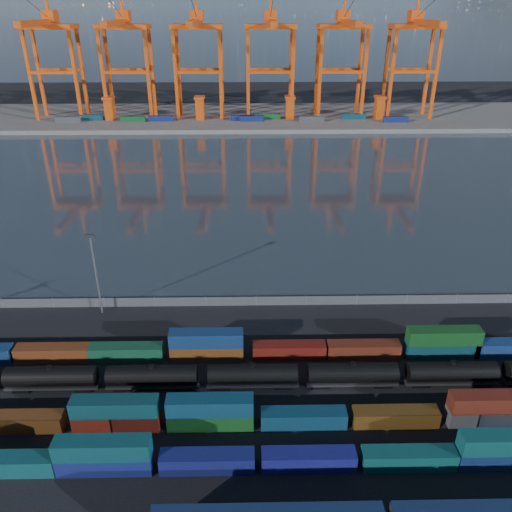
{
  "coord_description": "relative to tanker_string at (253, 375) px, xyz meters",
  "views": [
    {
      "loc": [
        -1.54,
        -56.13,
        53.44
      ],
      "look_at": [
        0.0,
        30.0,
        10.0
      ],
      "focal_mm": 35.0,
      "sensor_mm": 36.0,
      "label": 1
    }
  ],
  "objects": [
    {
      "name": "gantry_cranes",
      "position": [
        -6.53,
        198.86,
        37.06
      ],
      "size": [
        199.64,
        47.31,
        64.07
      ],
      "color": "#DF4B0F",
      "rests_on": "ground"
    },
    {
      "name": "container_row_north",
      "position": [
        7.85,
        7.26,
        -0.4
      ],
      "size": [
        128.22,
        2.5,
        5.32
      ],
      "color": "navy",
      "rests_on": "ground"
    },
    {
      "name": "harbor_water",
      "position": [
        0.97,
        100.56,
        -2.2
      ],
      "size": [
        700.0,
        700.0,
        0.0
      ],
      "primitive_type": "plane",
      "color": "#28333A",
      "rests_on": "ground"
    },
    {
      "name": "ground",
      "position": [
        0.97,
        -4.44,
        -2.21
      ],
      "size": [
        700.0,
        700.0,
        0.0
      ],
      "primitive_type": "plane",
      "color": "black",
      "rests_on": "ground"
    },
    {
      "name": "yard_light_mast",
      "position": [
        -29.03,
        21.56,
        7.09
      ],
      "size": [
        1.6,
        0.4,
        16.6
      ],
      "color": "slate",
      "rests_on": "ground"
    },
    {
      "name": "container_row_mid",
      "position": [
        13.35,
        -8.2,
        -0.16
      ],
      "size": [
        128.93,
        2.45,
        5.23
      ],
      "color": "#101353",
      "rests_on": "ground"
    },
    {
      "name": "quay_containers",
      "position": [
        -10.03,
        191.02,
        1.09
      ],
      "size": [
        172.58,
        10.99,
        2.6
      ],
      "color": "navy",
      "rests_on": "far_quay"
    },
    {
      "name": "tanker_string",
      "position": [
        0.0,
        0.0,
        0.0
      ],
      "size": [
        107.34,
        3.08,
        4.41
      ],
      "color": "black",
      "rests_on": "ground"
    },
    {
      "name": "straddle_carriers",
      "position": [
        -1.53,
        195.56,
        5.61
      ],
      "size": [
        140.0,
        7.0,
        11.1
      ],
      "color": "#DF4B0F",
      "rests_on": "far_quay"
    },
    {
      "name": "far_quay",
      "position": [
        0.97,
        205.56,
        -1.21
      ],
      "size": [
        700.0,
        70.0,
        2.0
      ],
      "primitive_type": "cube",
      "color": "#514F4C",
      "rests_on": "ground"
    },
    {
      "name": "container_row_south",
      "position": [
        -10.77,
        -15.4,
        -0.09
      ],
      "size": [
        114.8,
        2.46,
        5.24
      ],
      "color": "#424347",
      "rests_on": "ground"
    },
    {
      "name": "waterfront_fence",
      "position": [
        0.97,
        23.56,
        -1.21
      ],
      "size": [
        160.12,
        0.12,
        2.2
      ],
      "color": "#595B5E",
      "rests_on": "ground"
    }
  ]
}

